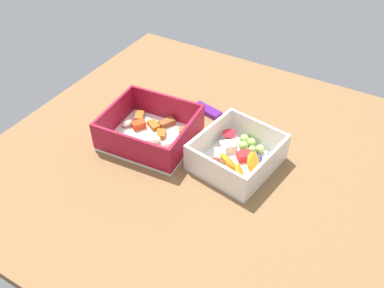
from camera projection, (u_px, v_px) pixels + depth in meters
The scene contains 4 objects.
table_surface at pixel (196, 156), 85.95cm from camera, with size 80.00×80.00×2.00cm, color brown.
pasta_container at pixel (150, 132), 86.87cm from camera, with size 19.43×17.46×6.80cm.
fruit_bowl at pixel (237, 156), 81.16cm from camera, with size 16.68×17.83×6.17cm.
candy_bar at pixel (207, 111), 95.16cm from camera, with size 7.00×2.40×1.20cm, color #51197A.
Camera 1 is at (30.82, -54.94, 59.52)cm, focal length 38.25 mm.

